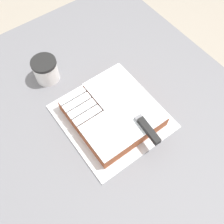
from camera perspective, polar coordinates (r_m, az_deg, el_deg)
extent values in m
plane|color=#9E9384|center=(1.79, 0.20, -17.00)|extent=(8.00, 8.00, 0.00)
cube|color=slate|center=(1.36, 0.26, -12.74)|extent=(1.40, 1.10, 0.90)
cube|color=silver|center=(0.97, 0.00, -0.98)|extent=(0.37, 0.35, 0.01)
cube|color=#994C2D|center=(0.96, 2.67, 1.60)|extent=(0.29, 0.17, 0.05)
cube|color=white|center=(0.93, 2.74, 2.57)|extent=(0.29, 0.17, 0.01)
cube|color=#994C2D|center=(0.89, -1.64, -5.99)|extent=(0.15, 0.11, 0.05)
cube|color=white|center=(0.87, -1.69, -5.18)|extent=(0.15, 0.11, 0.01)
cube|color=#994C2D|center=(0.98, -8.52, 2.54)|extent=(0.03, 0.11, 0.05)
cube|color=white|center=(0.95, -8.75, 3.51)|extent=(0.03, 0.11, 0.01)
cube|color=#994C2D|center=(0.96, -7.46, 1.18)|extent=(0.03, 0.11, 0.05)
cube|color=white|center=(0.94, -7.66, 2.14)|extent=(0.03, 0.11, 0.01)
cube|color=#994C2D|center=(0.95, -6.36, -0.22)|extent=(0.03, 0.11, 0.05)
cube|color=white|center=(0.92, -6.54, 0.71)|extent=(0.03, 0.11, 0.01)
cube|color=#994C2D|center=(0.93, -5.23, -1.67)|extent=(0.03, 0.11, 0.05)
cube|color=white|center=(0.91, -5.38, -0.76)|extent=(0.03, 0.11, 0.01)
cube|color=silver|center=(0.93, 2.92, 2.26)|extent=(0.18, 0.04, 0.00)
cube|color=slate|center=(0.89, 5.85, -1.32)|extent=(0.02, 0.03, 0.02)
cube|color=black|center=(0.87, 8.05, -4.04)|extent=(0.10, 0.03, 0.02)
cylinder|color=white|center=(1.07, -14.15, 8.65)|extent=(0.09, 0.09, 0.09)
cylinder|color=black|center=(1.03, -14.73, 10.33)|extent=(0.10, 0.10, 0.01)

